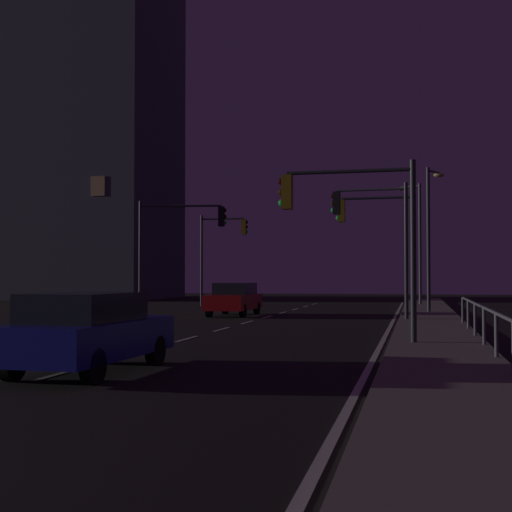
{
  "coord_description": "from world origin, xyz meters",
  "views": [
    {
      "loc": [
        6.75,
        -3.95,
        1.89
      ],
      "look_at": [
        -1.1,
        31.59,
        2.9
      ],
      "focal_mm": 50.98,
      "sensor_mm": 36.0,
      "label": 1
    }
  ],
  "objects_px": {
    "car": "(88,331)",
    "car_oncoming": "(234,299)",
    "street_lamp_median": "(416,232)",
    "building_distant": "(43,138)",
    "traffic_light_mid_left": "(374,224)",
    "traffic_light_near_left": "(177,234)",
    "traffic_light_overhead_east": "(379,230)",
    "traffic_light_near_right": "(221,243)",
    "traffic_light_far_right": "(351,215)",
    "street_lamp_across_street": "(430,226)"
  },
  "relations": [
    {
      "from": "car",
      "to": "car_oncoming",
      "type": "xyz_separation_m",
      "value": [
        -2.25,
        20.53,
        0.0
      ]
    },
    {
      "from": "traffic_light_near_left",
      "to": "traffic_light_mid_left",
      "type": "distance_m",
      "value": 9.98
    },
    {
      "from": "traffic_light_mid_left",
      "to": "traffic_light_near_left",
      "type": "bearing_deg",
      "value": 163.18
    },
    {
      "from": "car",
      "to": "traffic_light_near_right",
      "type": "xyz_separation_m",
      "value": [
        -5.64,
        30.49,
        3.14
      ]
    },
    {
      "from": "traffic_light_near_right",
      "to": "traffic_light_far_right",
      "type": "height_order",
      "value": "traffic_light_near_right"
    },
    {
      "from": "car",
      "to": "street_lamp_across_street",
      "type": "height_order",
      "value": "street_lamp_across_street"
    },
    {
      "from": "traffic_light_near_right",
      "to": "car",
      "type": "bearing_deg",
      "value": -79.51
    },
    {
      "from": "traffic_light_near_left",
      "to": "street_lamp_across_street",
      "type": "relative_size",
      "value": 0.77
    },
    {
      "from": "traffic_light_overhead_east",
      "to": "traffic_light_near_right",
      "type": "bearing_deg",
      "value": 129.55
    },
    {
      "from": "traffic_light_overhead_east",
      "to": "traffic_light_near_right",
      "type": "xyz_separation_m",
      "value": [
        -10.39,
        12.58,
        0.1
      ]
    },
    {
      "from": "traffic_light_near_right",
      "to": "street_lamp_across_street",
      "type": "distance_m",
      "value": 14.21
    },
    {
      "from": "traffic_light_overhead_east",
      "to": "building_distant",
      "type": "relative_size",
      "value": 0.19
    },
    {
      "from": "traffic_light_overhead_east",
      "to": "street_lamp_median",
      "type": "distance_m",
      "value": 16.15
    },
    {
      "from": "traffic_light_overhead_east",
      "to": "traffic_light_far_right",
      "type": "bearing_deg",
      "value": -91.13
    },
    {
      "from": "car_oncoming",
      "to": "street_lamp_median",
      "type": "relative_size",
      "value": 0.58
    },
    {
      "from": "street_lamp_across_street",
      "to": "building_distant",
      "type": "relative_size",
      "value": 0.26
    },
    {
      "from": "traffic_light_far_right",
      "to": "street_lamp_median",
      "type": "xyz_separation_m",
      "value": [
        1.76,
        27.3,
        1.11
      ]
    },
    {
      "from": "car_oncoming",
      "to": "traffic_light_mid_left",
      "type": "height_order",
      "value": "traffic_light_mid_left"
    },
    {
      "from": "car_oncoming",
      "to": "traffic_light_near_right",
      "type": "bearing_deg",
      "value": 108.82
    },
    {
      "from": "street_lamp_median",
      "to": "building_distant",
      "type": "height_order",
      "value": "building_distant"
    },
    {
      "from": "traffic_light_overhead_east",
      "to": "street_lamp_median",
      "type": "height_order",
      "value": "street_lamp_median"
    },
    {
      "from": "car",
      "to": "traffic_light_mid_left",
      "type": "xyz_separation_m",
      "value": [
        4.56,
        17.28,
        3.22
      ]
    },
    {
      "from": "traffic_light_near_left",
      "to": "street_lamp_across_street",
      "type": "height_order",
      "value": "street_lamp_across_street"
    },
    {
      "from": "car_oncoming",
      "to": "traffic_light_far_right",
      "type": "xyz_separation_m",
      "value": [
        6.77,
        -13.86,
        2.75
      ]
    },
    {
      "from": "car",
      "to": "traffic_light_overhead_east",
      "type": "relative_size",
      "value": 0.84
    },
    {
      "from": "traffic_light_near_left",
      "to": "traffic_light_mid_left",
      "type": "bearing_deg",
      "value": -16.82
    },
    {
      "from": "car",
      "to": "building_distant",
      "type": "height_order",
      "value": "building_distant"
    },
    {
      "from": "traffic_light_far_right",
      "to": "traffic_light_mid_left",
      "type": "bearing_deg",
      "value": 89.8
    },
    {
      "from": "street_lamp_across_street",
      "to": "traffic_light_mid_left",
      "type": "bearing_deg",
      "value": -109.82
    },
    {
      "from": "building_distant",
      "to": "traffic_light_near_left",
      "type": "bearing_deg",
      "value": -49.52
    },
    {
      "from": "traffic_light_overhead_east",
      "to": "traffic_light_near_left",
      "type": "relative_size",
      "value": 0.96
    },
    {
      "from": "traffic_light_mid_left",
      "to": "street_lamp_median",
      "type": "xyz_separation_m",
      "value": [
        1.73,
        16.68,
        0.64
      ]
    },
    {
      "from": "car",
      "to": "traffic_light_near_right",
      "type": "bearing_deg",
      "value": 100.49
    },
    {
      "from": "street_lamp_across_street",
      "to": "building_distant",
      "type": "bearing_deg",
      "value": 148.2
    },
    {
      "from": "traffic_light_mid_left",
      "to": "building_distant",
      "type": "bearing_deg",
      "value": 138.23
    },
    {
      "from": "traffic_light_overhead_east",
      "to": "traffic_light_mid_left",
      "type": "relative_size",
      "value": 0.95
    },
    {
      "from": "building_distant",
      "to": "traffic_light_overhead_east",
      "type": "bearing_deg",
      "value": -40.93
    },
    {
      "from": "car_oncoming",
      "to": "traffic_light_overhead_east",
      "type": "relative_size",
      "value": 0.83
    },
    {
      "from": "traffic_light_far_right",
      "to": "car_oncoming",
      "type": "bearing_deg",
      "value": 116.05
    },
    {
      "from": "car",
      "to": "building_distant",
      "type": "xyz_separation_m",
      "value": [
        -25.27,
        43.93,
        13.0
      ]
    },
    {
      "from": "traffic_light_near_right",
      "to": "street_lamp_median",
      "type": "relative_size",
      "value": 0.75
    },
    {
      "from": "traffic_light_overhead_east",
      "to": "traffic_light_near_right",
      "type": "relative_size",
      "value": 0.93
    },
    {
      "from": "car",
      "to": "street_lamp_median",
      "type": "height_order",
      "value": "street_lamp_median"
    },
    {
      "from": "traffic_light_mid_left",
      "to": "street_lamp_median",
      "type": "bearing_deg",
      "value": 84.09
    },
    {
      "from": "traffic_light_near_right",
      "to": "traffic_light_near_left",
      "type": "distance_m",
      "value": 10.34
    },
    {
      "from": "traffic_light_overhead_east",
      "to": "traffic_light_near_left",
      "type": "height_order",
      "value": "traffic_light_near_left"
    },
    {
      "from": "traffic_light_overhead_east",
      "to": "traffic_light_mid_left",
      "type": "xyz_separation_m",
      "value": [
        -0.18,
        -0.62,
        0.18
      ]
    },
    {
      "from": "car",
      "to": "traffic_light_near_right",
      "type": "distance_m",
      "value": 31.16
    },
    {
      "from": "car_oncoming",
      "to": "traffic_light_near_right",
      "type": "relative_size",
      "value": 0.77
    },
    {
      "from": "building_distant",
      "to": "street_lamp_across_street",
      "type": "bearing_deg",
      "value": -31.8
    }
  ]
}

